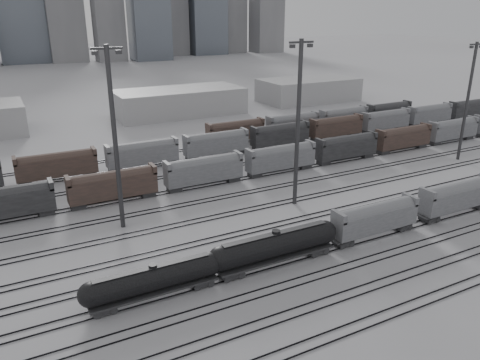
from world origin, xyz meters
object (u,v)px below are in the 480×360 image
hopper_car_a (375,217)px  hopper_car_b (457,195)px  tank_car_b (276,246)px  tank_car_a (154,280)px  light_mast_c (298,121)px

hopper_car_a → hopper_car_b: bearing=0.0°
tank_car_b → hopper_car_b: bearing=0.0°
tank_car_a → tank_car_b: size_ratio=0.90×
hopper_car_b → hopper_car_a: bearing=180.0°
tank_car_b → light_mast_c: light_mast_c is taller
tank_car_a → light_mast_c: 36.05m
hopper_car_b → tank_car_b: bearing=180.0°
tank_car_a → light_mast_c: size_ratio=0.62×
tank_car_a → tank_car_b: tank_car_b is taller
tank_car_a → tank_car_b: bearing=0.0°
tank_car_b → hopper_car_b: 34.38m
hopper_car_a → light_mast_c: light_mast_c is taller
tank_car_a → light_mast_c: (30.07, 15.84, 12.04)m
tank_car_b → tank_car_a: bearing=180.0°
hopper_car_a → light_mast_c: bearing=101.3°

